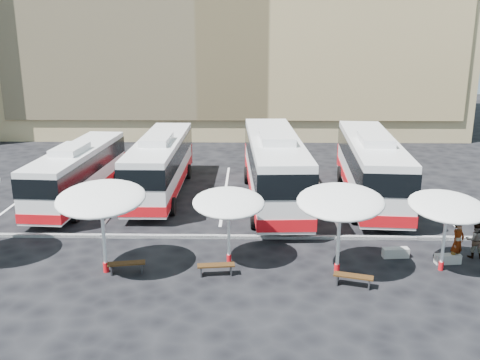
{
  "coord_description": "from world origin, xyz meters",
  "views": [
    {
      "loc": [
        1.46,
        -23.4,
        9.67
      ],
      "look_at": [
        1.0,
        3.0,
        2.2
      ],
      "focal_mm": 40.0,
      "sensor_mm": 36.0,
      "label": 1
    }
  ],
  "objects_px": {
    "passenger_0": "(458,242)",
    "sunshade_2": "(229,203)",
    "sunshade_3": "(340,202)",
    "bus_0": "(78,171)",
    "conc_bench_0": "(396,253)",
    "sunshade_1": "(101,199)",
    "wood_bench_3": "(353,278)",
    "bus_1": "(161,163)",
    "passenger_1": "(475,240)",
    "bus_2": "(274,165)",
    "sunshade_4": "(448,207)",
    "conc_bench_1": "(448,259)",
    "wood_bench_2": "(216,267)",
    "bus_3": "(371,165)",
    "wood_bench_1": "(127,265)"
  },
  "relations": [
    {
      "from": "passenger_0",
      "to": "sunshade_2",
      "type": "bearing_deg",
      "value": 145.34
    },
    {
      "from": "sunshade_3",
      "to": "passenger_0",
      "type": "bearing_deg",
      "value": 12.21
    },
    {
      "from": "bus_0",
      "to": "conc_bench_0",
      "type": "height_order",
      "value": "bus_0"
    },
    {
      "from": "sunshade_1",
      "to": "wood_bench_3",
      "type": "xyz_separation_m",
      "value": [
        9.96,
        -1.11,
        -2.82
      ]
    },
    {
      "from": "bus_1",
      "to": "sunshade_3",
      "type": "xyz_separation_m",
      "value": [
        8.95,
        -10.96,
        1.18
      ]
    },
    {
      "from": "wood_bench_3",
      "to": "passenger_1",
      "type": "relative_size",
      "value": 0.97
    },
    {
      "from": "bus_0",
      "to": "wood_bench_3",
      "type": "height_order",
      "value": "bus_0"
    },
    {
      "from": "bus_2",
      "to": "conc_bench_0",
      "type": "relative_size",
      "value": 11.8
    },
    {
      "from": "wood_bench_3",
      "to": "passenger_1",
      "type": "bearing_deg",
      "value": 26.33
    },
    {
      "from": "sunshade_4",
      "to": "conc_bench_1",
      "type": "distance_m",
      "value": 2.72
    },
    {
      "from": "sunshade_4",
      "to": "passenger_1",
      "type": "bearing_deg",
      "value": 35.69
    },
    {
      "from": "sunshade_1",
      "to": "conc_bench_1",
      "type": "bearing_deg",
      "value": 4.35
    },
    {
      "from": "bus_0",
      "to": "bus_2",
      "type": "height_order",
      "value": "bus_2"
    },
    {
      "from": "sunshade_4",
      "to": "wood_bench_2",
      "type": "relative_size",
      "value": 2.33
    },
    {
      "from": "sunshade_2",
      "to": "bus_3",
      "type": "bearing_deg",
      "value": 48.75
    },
    {
      "from": "wood_bench_1",
      "to": "bus_0",
      "type": "bearing_deg",
      "value": 116.84
    },
    {
      "from": "wood_bench_2",
      "to": "passenger_1",
      "type": "bearing_deg",
      "value": 10.0
    },
    {
      "from": "bus_2",
      "to": "passenger_1",
      "type": "bearing_deg",
      "value": -45.6
    },
    {
      "from": "sunshade_2",
      "to": "sunshade_3",
      "type": "xyz_separation_m",
      "value": [
        4.47,
        -1.0,
        0.4
      ]
    },
    {
      "from": "bus_1",
      "to": "conc_bench_0",
      "type": "height_order",
      "value": "bus_1"
    },
    {
      "from": "wood_bench_3",
      "to": "sunshade_4",
      "type": "bearing_deg",
      "value": 21.23
    },
    {
      "from": "sunshade_3",
      "to": "conc_bench_0",
      "type": "relative_size",
      "value": 3.71
    },
    {
      "from": "sunshade_3",
      "to": "wood_bench_1",
      "type": "relative_size",
      "value": 2.68
    },
    {
      "from": "bus_3",
      "to": "wood_bench_3",
      "type": "bearing_deg",
      "value": -100.98
    },
    {
      "from": "conc_bench_0",
      "to": "conc_bench_1",
      "type": "height_order",
      "value": "conc_bench_0"
    },
    {
      "from": "wood_bench_1",
      "to": "conc_bench_0",
      "type": "relative_size",
      "value": 1.38
    },
    {
      "from": "bus_1",
      "to": "wood_bench_1",
      "type": "bearing_deg",
      "value": -88.0
    },
    {
      "from": "sunshade_1",
      "to": "sunshade_3",
      "type": "xyz_separation_m",
      "value": [
        9.51,
        0.03,
        -0.08
      ]
    },
    {
      "from": "bus_3",
      "to": "sunshade_3",
      "type": "distance_m",
      "value": 10.64
    },
    {
      "from": "bus_3",
      "to": "conc_bench_0",
      "type": "xyz_separation_m",
      "value": [
        -0.61,
        -8.34,
        -1.84
      ]
    },
    {
      "from": "bus_1",
      "to": "wood_bench_3",
      "type": "height_order",
      "value": "bus_1"
    },
    {
      "from": "bus_3",
      "to": "conc_bench_0",
      "type": "relative_size",
      "value": 11.31
    },
    {
      "from": "bus_3",
      "to": "sunshade_4",
      "type": "xyz_separation_m",
      "value": [
        0.94,
        -9.63,
        0.73
      ]
    },
    {
      "from": "sunshade_3",
      "to": "sunshade_4",
      "type": "height_order",
      "value": "sunshade_3"
    },
    {
      "from": "conc_bench_1",
      "to": "passenger_1",
      "type": "bearing_deg",
      "value": 26.18
    },
    {
      "from": "sunshade_4",
      "to": "sunshade_1",
      "type": "bearing_deg",
      "value": -178.29
    },
    {
      "from": "bus_3",
      "to": "sunshade_1",
      "type": "distance_m",
      "value": 16.43
    },
    {
      "from": "passenger_0",
      "to": "conc_bench_0",
      "type": "bearing_deg",
      "value": 132.21
    },
    {
      "from": "conc_bench_1",
      "to": "wood_bench_3",
      "type": "bearing_deg",
      "value": -153.62
    },
    {
      "from": "sunshade_3",
      "to": "wood_bench_3",
      "type": "distance_m",
      "value": 3.0
    },
    {
      "from": "conc_bench_0",
      "to": "bus_0",
      "type": "bearing_deg",
      "value": 154.41
    },
    {
      "from": "bus_0",
      "to": "sunshade_1",
      "type": "bearing_deg",
      "value": -63.47
    },
    {
      "from": "wood_bench_1",
      "to": "wood_bench_3",
      "type": "height_order",
      "value": "same"
    },
    {
      "from": "bus_0",
      "to": "conc_bench_0",
      "type": "relative_size",
      "value": 9.68
    },
    {
      "from": "bus_1",
      "to": "wood_bench_1",
      "type": "distance_m",
      "value": 11.19
    },
    {
      "from": "bus_0",
      "to": "sunshade_4",
      "type": "xyz_separation_m",
      "value": [
        17.87,
        -9.1,
        1.02
      ]
    },
    {
      "from": "bus_3",
      "to": "wood_bench_1",
      "type": "distance_m",
      "value": 15.85
    },
    {
      "from": "bus_1",
      "to": "bus_2",
      "type": "xyz_separation_m",
      "value": [
        6.77,
        -1.39,
        0.24
      ]
    },
    {
      "from": "sunshade_4",
      "to": "conc_bench_0",
      "type": "xyz_separation_m",
      "value": [
        -1.55,
        1.28,
        -2.57
      ]
    },
    {
      "from": "sunshade_4",
      "to": "wood_bench_3",
      "type": "bearing_deg",
      "value": -158.77
    }
  ]
}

